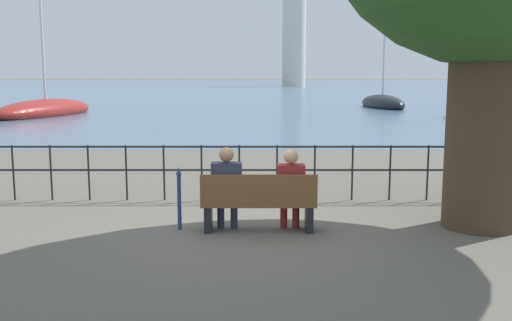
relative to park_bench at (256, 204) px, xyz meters
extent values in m
plane|color=#605B51|center=(0.00, 0.06, -0.43)|extent=(1000.00, 1000.00, 0.00)
cube|color=slate|center=(0.00, 159.62, -0.43)|extent=(600.00, 300.00, 0.01)
cylinder|color=#423323|center=(3.44, 0.27, 1.21)|extent=(1.13, 1.13, 3.27)
cube|color=brown|center=(0.00, 0.06, 0.00)|extent=(1.73, 0.45, 0.05)
cube|color=brown|center=(0.00, -0.14, 0.25)|extent=(1.73, 0.04, 0.45)
cube|color=black|center=(-0.77, 0.06, -0.23)|extent=(0.10, 0.41, 0.40)
cube|color=black|center=(0.77, 0.06, -0.23)|extent=(0.10, 0.41, 0.40)
cylinder|color=#2D3347|center=(-0.59, 0.22, -0.20)|extent=(0.11, 0.11, 0.45)
cylinder|color=#2D3347|center=(-0.38, 0.22, -0.20)|extent=(0.11, 0.11, 0.45)
cube|color=#2D3347|center=(-0.48, 0.13, 0.07)|extent=(0.39, 0.26, 0.14)
cube|color=#2D3347|center=(-0.48, 0.04, 0.32)|extent=(0.46, 0.24, 0.60)
sphere|color=#A87A5B|center=(-0.48, 0.04, 0.74)|extent=(0.22, 0.22, 0.22)
cylinder|color=maroon|center=(0.39, 0.22, -0.20)|extent=(0.11, 0.11, 0.45)
cylinder|color=maroon|center=(0.58, 0.22, -0.20)|extent=(0.11, 0.11, 0.45)
cube|color=maroon|center=(0.48, 0.13, 0.07)|extent=(0.35, 0.26, 0.14)
cube|color=maroon|center=(0.48, 0.04, 0.31)|extent=(0.41, 0.24, 0.57)
sphere|color=tan|center=(0.48, 0.04, 0.72)|extent=(0.22, 0.22, 0.22)
cylinder|color=black|center=(-4.63, 2.23, 0.10)|extent=(0.04, 0.04, 1.05)
cylinder|color=black|center=(-3.92, 2.23, 0.10)|extent=(0.04, 0.04, 1.05)
cylinder|color=black|center=(-3.20, 2.23, 0.10)|extent=(0.04, 0.04, 1.05)
cylinder|color=black|center=(-2.49, 2.23, 0.10)|extent=(0.04, 0.04, 1.05)
cylinder|color=black|center=(-1.78, 2.23, 0.10)|extent=(0.04, 0.04, 1.05)
cylinder|color=black|center=(-1.07, 2.23, 0.10)|extent=(0.04, 0.04, 1.05)
cylinder|color=black|center=(-0.36, 2.23, 0.10)|extent=(0.04, 0.04, 1.05)
cylinder|color=black|center=(0.36, 2.23, 0.10)|extent=(0.04, 0.04, 1.05)
cylinder|color=black|center=(1.07, 2.23, 0.10)|extent=(0.04, 0.04, 1.05)
cylinder|color=black|center=(1.78, 2.23, 0.10)|extent=(0.04, 0.04, 1.05)
cylinder|color=black|center=(2.49, 2.23, 0.10)|extent=(0.04, 0.04, 1.05)
cylinder|color=black|center=(3.20, 2.23, 0.10)|extent=(0.04, 0.04, 1.05)
cylinder|color=black|center=(3.92, 2.23, 0.10)|extent=(0.04, 0.04, 1.05)
cylinder|color=black|center=(4.63, 2.23, 0.10)|extent=(0.04, 0.04, 1.05)
cylinder|color=black|center=(0.00, 2.23, 0.59)|extent=(14.95, 0.04, 0.04)
cylinder|color=black|center=(0.00, 2.23, 0.15)|extent=(14.95, 0.04, 0.04)
cylinder|color=navy|center=(-1.21, 0.11, 0.00)|extent=(0.06, 0.06, 0.86)
cone|color=navy|center=(-1.21, 0.11, 0.49)|extent=(0.09, 0.09, 0.12)
ellipsoid|color=maroon|center=(-12.55, 25.58, -0.15)|extent=(4.48, 9.33, 1.41)
cylinder|color=silver|center=(-12.55, 25.58, 5.47)|extent=(0.14, 0.14, 10.40)
ellipsoid|color=black|center=(9.36, 34.11, -0.15)|extent=(3.04, 7.20, 1.39)
cylinder|color=silver|center=(9.36, 34.11, 4.33)|extent=(0.14, 0.14, 8.14)
ellipsoid|color=black|center=(11.49, 23.22, -0.19)|extent=(3.40, 6.15, 1.18)
cylinder|color=silver|center=(11.49, 23.22, 3.78)|extent=(0.14, 0.14, 7.23)
cylinder|color=silver|center=(8.55, 122.64, 9.32)|extent=(5.30, 5.30, 19.50)
camera|label=1|loc=(-0.04, -8.38, 1.90)|focal=40.00mm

